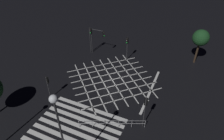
% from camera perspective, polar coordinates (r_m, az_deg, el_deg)
% --- Properties ---
extents(ground_plane, '(200.00, 200.00, 0.00)m').
position_cam_1_polar(ground_plane, '(28.04, 0.00, -2.77)').
color(ground_plane, black).
extents(road_markings, '(13.69, 20.37, 0.01)m').
position_cam_1_polar(road_markings, '(24.00, -5.50, -11.11)').
color(road_markings, silver).
rests_on(road_markings, ground_plane).
extents(traffic_light_nw_cross, '(0.36, 0.39, 4.50)m').
position_cam_1_polar(traffic_light_nw_cross, '(32.89, -6.00, 9.83)').
color(traffic_light_nw_cross, '#2D2D30').
rests_on(traffic_light_nw_cross, ground_plane).
extents(traffic_light_median_north, '(0.36, 0.39, 4.03)m').
position_cam_1_polar(traffic_light_median_north, '(30.77, 4.32, 7.33)').
color(traffic_light_median_north, '#2D2D30').
rests_on(traffic_light_median_north, ground_plane).
extents(traffic_light_se_cross, '(0.36, 0.39, 3.99)m').
position_cam_1_polar(traffic_light_se_cross, '(20.53, 9.52, -10.18)').
color(traffic_light_se_cross, '#2D2D30').
rests_on(traffic_light_se_cross, ground_plane).
extents(traffic_light_nw_main, '(2.74, 0.36, 4.44)m').
position_cam_1_polar(traffic_light_nw_main, '(32.42, -4.24, 9.66)').
color(traffic_light_nw_main, '#2D2D30').
rests_on(traffic_light_nw_main, ground_plane).
extents(traffic_light_sw_cross, '(0.36, 0.39, 3.27)m').
position_cam_1_polar(traffic_light_sw_cross, '(24.97, -17.88, -3.53)').
color(traffic_light_sw_cross, '#2D2D30').
rests_on(traffic_light_sw_cross, ground_plane).
extents(street_lamp_west, '(0.57, 0.57, 9.12)m').
position_cam_1_polar(street_lamp_west, '(14.42, -14.96, -14.25)').
color(street_lamp_west, '#2D2D30').
rests_on(street_lamp_west, ground_plane).
extents(street_tree_near, '(2.42, 2.42, 5.50)m').
position_cam_1_polar(street_tree_near, '(32.26, 24.03, 8.34)').
color(street_tree_near, '#38281C').
rests_on(street_tree_near, ground_plane).
extents(pedestrian_railing, '(6.42, 2.89, 1.05)m').
position_cam_1_polar(pedestrian_railing, '(21.69, -0.00, -14.91)').
color(pedestrian_railing, '#B7B7BC').
rests_on(pedestrian_railing, ground_plane).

